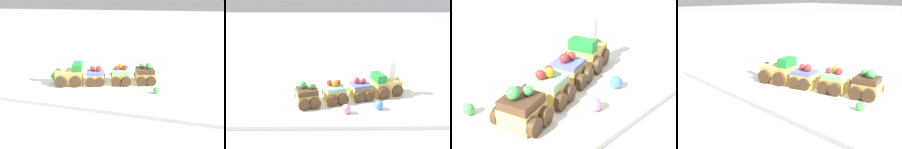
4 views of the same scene
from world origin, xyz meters
The scene contains 9 objects.
ground_plane centered at (0.00, 0.00, 0.00)m, with size 10.00×10.00×0.00m, color #B2B2B7.
display_board centered at (0.00, 0.00, 0.01)m, with size 0.81×0.34×0.01m, color white.
cake_train_locomotive centered at (0.11, 0.02, 0.04)m, with size 0.12×0.10×0.11m.
cake_car_blueberry centered at (0.02, 0.00, 0.03)m, with size 0.08×0.09×0.06m.
cake_car_mint centered at (-0.06, -0.03, 0.04)m, with size 0.08×0.09×0.07m.
cake_car_chocolate centered at (-0.14, -0.05, 0.04)m, with size 0.08×0.09×0.07m.
gumball_pink centered at (-0.03, -0.11, 0.02)m, with size 0.03×0.03×0.03m, color pink.
gumball_blue centered at (0.07, -0.09, 0.02)m, with size 0.03×0.03×0.03m, color #4C84E0.
gumball_green centered at (-0.18, 0.03, 0.02)m, with size 0.02×0.02×0.02m, color #4CBC56.
Camera 2 is at (-0.05, -0.62, 0.30)m, focal length 35.00 mm.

